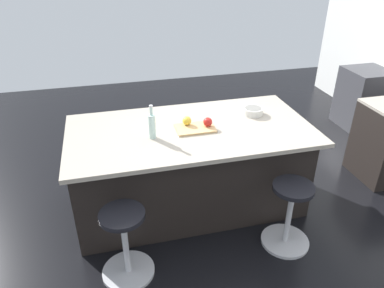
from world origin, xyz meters
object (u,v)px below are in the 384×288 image
at_px(kitchen_island, 190,167).
at_px(cutting_board, 195,128).
at_px(apple_red, 208,122).
at_px(stool_middle, 126,246).
at_px(water_bottle, 152,125).
at_px(stool_by_window, 289,217).
at_px(apple_yellow, 187,121).
at_px(oven_range, 363,98).
at_px(fruit_bowl, 253,111).

relative_size(kitchen_island, cutting_board, 6.35).
relative_size(cutting_board, apple_red, 4.23).
bearing_deg(apple_red, cutting_board, -0.87).
xyz_separation_m(stool_middle, water_bottle, (-0.35, -0.63, 0.74)).
height_order(stool_by_window, cutting_board, cutting_board).
bearing_deg(water_bottle, apple_yellow, -157.84).
bearing_deg(apple_yellow, apple_red, 157.71).
height_order(kitchen_island, cutting_board, cutting_board).
bearing_deg(oven_range, kitchen_island, 22.81).
relative_size(oven_range, fruit_bowl, 4.26).
height_order(stool_by_window, apple_yellow, apple_yellow).
relative_size(stool_by_window, cutting_board, 1.79).
distance_m(stool_middle, water_bottle, 1.03).
xyz_separation_m(kitchen_island, stool_by_window, (-0.72, 0.77, -0.16)).
height_order(oven_range, fruit_bowl, fruit_bowl).
distance_m(oven_range, apple_red, 3.14).
distance_m(oven_range, apple_yellow, 3.27).
relative_size(kitchen_island, fruit_bowl, 11.26).
bearing_deg(apple_red, stool_middle, 38.27).
relative_size(stool_by_window, apple_yellow, 7.68).
xyz_separation_m(oven_range, stool_by_window, (2.23, 2.01, -0.13)).
bearing_deg(stool_middle, water_bottle, -119.23).
bearing_deg(fruit_bowl, apple_yellow, 8.90).
distance_m(stool_by_window, apple_yellow, 1.27).
height_order(oven_range, stool_middle, oven_range).
xyz_separation_m(apple_red, apple_yellow, (0.18, -0.07, -0.00)).
bearing_deg(stool_middle, apple_yellow, -132.27).
xyz_separation_m(apple_red, fruit_bowl, (-0.53, -0.19, -0.02)).
bearing_deg(fruit_bowl, water_bottle, 13.44).
height_order(oven_range, water_bottle, water_bottle).
height_order(kitchen_island, apple_red, apple_red).
height_order(kitchen_island, stool_middle, kitchen_island).
height_order(apple_red, water_bottle, water_bottle).
bearing_deg(kitchen_island, apple_yellow, -1.31).
bearing_deg(kitchen_island, fruit_bowl, -170.74).
bearing_deg(kitchen_island, oven_range, -157.19).
bearing_deg(oven_range, water_bottle, 22.59).
xyz_separation_m(cutting_board, fruit_bowl, (-0.65, -0.18, 0.03)).
distance_m(oven_range, kitchen_island, 3.21).
xyz_separation_m(kitchen_island, water_bottle, (0.37, 0.14, 0.58)).
xyz_separation_m(kitchen_island, fruit_bowl, (-0.69, -0.11, 0.50)).
bearing_deg(apple_red, kitchen_island, -25.20).
relative_size(apple_red, fruit_bowl, 0.42).
distance_m(kitchen_island, fruit_bowl, 0.85).
xyz_separation_m(kitchen_island, cutting_board, (-0.04, 0.07, 0.47)).
bearing_deg(cutting_board, water_bottle, 9.60).
relative_size(oven_range, apple_yellow, 10.33).
height_order(stool_middle, fruit_bowl, fruit_bowl).
bearing_deg(apple_red, oven_range, -154.80).
height_order(stool_by_window, stool_middle, same).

